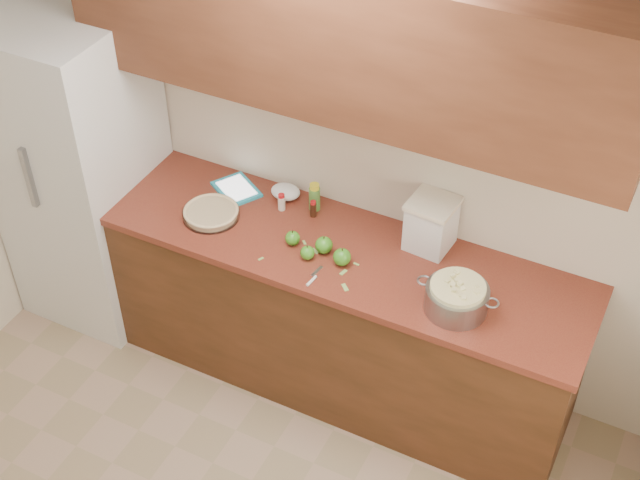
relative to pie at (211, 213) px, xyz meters
The scene contains 24 objects.
room_shell 1.57m from the pie, 66.83° to the right, with size 3.60×3.60×3.60m.
counter_run 0.77m from the pie, ahead, with size 2.64×0.68×0.92m.
upper_cabinets 1.19m from the pie, 20.66° to the left, with size 2.60×0.34×0.70m, color brown.
fridge 0.84m from the pie, behind, with size 0.70×0.70×1.80m, color silver.
pie is the anchor object (origin of this frame).
colander 1.32m from the pie, ahead, with size 0.38×0.28×0.14m.
flour_canister 1.10m from the pie, 15.20° to the left, with size 0.23×0.23×0.27m.
tablet 0.24m from the pie, 89.08° to the left, with size 0.30×0.28×0.02m.
paring_knife 0.69m from the pie, 15.64° to the right, with size 0.04×0.15×0.01m.
lemon_bottle 0.52m from the pie, 33.51° to the left, with size 0.06×0.06×0.15m.
cinnamon_shaker 0.36m from the pie, 36.29° to the left, with size 0.04×0.04×0.09m.
vanilla_bottle 0.51m from the pie, 27.33° to the left, with size 0.03×0.03×0.09m.
mixing_bowl 1.06m from the pie, 17.40° to the left, with size 0.18×0.18×0.07m.
paper_towel 0.40m from the pie, 50.33° to the left, with size 0.16×0.13×0.06m, color white.
apple_left 0.46m from the pie, ahead, with size 0.07×0.07×0.08m.
apple_center 0.62m from the pie, ahead, with size 0.08×0.08×0.10m.
apple_front 0.58m from the pie, ahead, with size 0.07×0.07×0.08m.
apple_extra 0.74m from the pie, ahead, with size 0.09×0.09×0.10m.
peel_a 0.80m from the pie, ahead, with size 0.03×0.01×0.00m, color #8EB457.
peel_b 0.84m from the pie, 11.26° to the right, with size 0.05×0.02×0.00m, color #8EB457.
peel_c 0.41m from the pie, 23.62° to the right, with size 0.03×0.01×0.00m, color #8EB457.
peel_d 0.58m from the pie, ahead, with size 0.04×0.02×0.00m, color #8EB457.
peel_e 0.77m from the pie, ahead, with size 0.04×0.02×0.00m, color #8EB457.
peel_f 0.51m from the pie, ahead, with size 0.03×0.01×0.00m, color #8EB457.
Camera 1 is at (1.43, -1.43, 3.75)m, focal length 50.00 mm.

